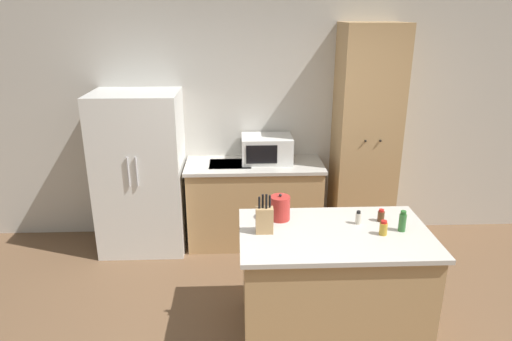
# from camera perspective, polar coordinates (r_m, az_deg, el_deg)

# --- Properties ---
(wall_back) EXTENTS (7.20, 0.06, 2.60)m
(wall_back) POSITION_cam_1_polar(r_m,az_deg,el_deg) (5.06, 1.85, 6.21)
(wall_back) COLOR beige
(wall_back) RESTS_ON ground_plane
(refrigerator) EXTENTS (0.88, 0.70, 1.69)m
(refrigerator) POSITION_cam_1_polar(r_m,az_deg,el_deg) (4.93, -14.21, -0.26)
(refrigerator) COLOR white
(refrigerator) RESTS_ON ground_plane
(back_counter) EXTENTS (1.46, 0.62, 0.92)m
(back_counter) POSITION_cam_1_polar(r_m,az_deg,el_deg) (5.01, -0.21, -4.05)
(back_counter) COLOR tan
(back_counter) RESTS_ON ground_plane
(pantry_cabinet) EXTENTS (0.63, 0.55, 2.35)m
(pantry_cabinet) POSITION_cam_1_polar(r_m,az_deg,el_deg) (4.98, 13.50, 3.96)
(pantry_cabinet) COLOR tan
(pantry_cabinet) RESTS_ON ground_plane
(kitchen_island) EXTENTS (1.43, 0.89, 0.89)m
(kitchen_island) POSITION_cam_1_polar(r_m,az_deg,el_deg) (3.70, 9.47, -13.69)
(kitchen_island) COLOR tan
(kitchen_island) RESTS_ON ground_plane
(microwave) EXTENTS (0.53, 0.41, 0.28)m
(microwave) POSITION_cam_1_polar(r_m,az_deg,el_deg) (4.88, 1.34, 2.72)
(microwave) COLOR white
(microwave) RESTS_ON back_counter
(knife_block) EXTENTS (0.13, 0.08, 0.31)m
(knife_block) POSITION_cam_1_polar(r_m,az_deg,el_deg) (3.38, 1.06, -6.13)
(knife_block) COLOR tan
(knife_block) RESTS_ON kitchen_island
(spice_bottle_tall_dark) EXTENTS (0.05, 0.05, 0.16)m
(spice_bottle_tall_dark) POSITION_cam_1_polar(r_m,az_deg,el_deg) (3.58, 17.84, -6.10)
(spice_bottle_tall_dark) COLOR #337033
(spice_bottle_tall_dark) RESTS_ON kitchen_island
(spice_bottle_short_red) EXTENTS (0.04, 0.04, 0.11)m
(spice_bottle_short_red) POSITION_cam_1_polar(r_m,az_deg,el_deg) (3.62, 12.65, -5.79)
(spice_bottle_short_red) COLOR beige
(spice_bottle_short_red) RESTS_ON kitchen_island
(spice_bottle_amber_oil) EXTENTS (0.06, 0.06, 0.11)m
(spice_bottle_amber_oil) POSITION_cam_1_polar(r_m,az_deg,el_deg) (3.50, 15.64, -6.95)
(spice_bottle_amber_oil) COLOR gold
(spice_bottle_amber_oil) RESTS_ON kitchen_island
(spice_bottle_green_herb) EXTENTS (0.05, 0.05, 0.10)m
(spice_bottle_green_herb) POSITION_cam_1_polar(r_m,az_deg,el_deg) (3.71, 15.36, -5.46)
(spice_bottle_green_herb) COLOR #563319
(spice_bottle_green_herb) RESTS_ON kitchen_island
(kettle) EXTENTS (0.16, 0.16, 0.22)m
(kettle) POSITION_cam_1_polar(r_m,az_deg,el_deg) (3.59, 3.03, -4.70)
(kettle) COLOR #B72D28
(kettle) RESTS_ON kitchen_island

